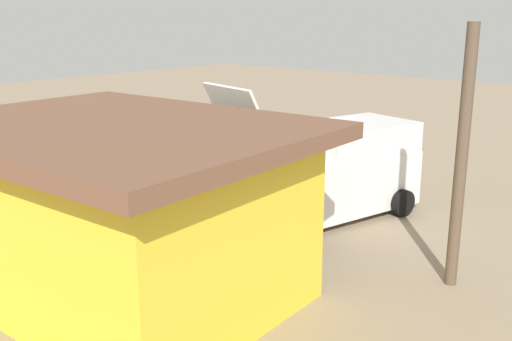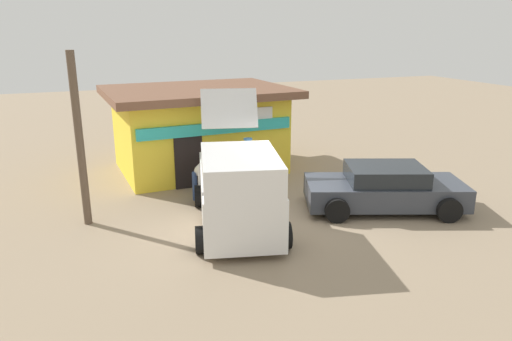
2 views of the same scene
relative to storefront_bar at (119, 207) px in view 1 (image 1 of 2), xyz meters
name	(u,v)px [view 1 (image 1 of 2)]	position (x,y,z in m)	size (l,w,h in m)	color
ground_plane	(267,202)	(1.31, -5.30, -1.49)	(60.00, 60.00, 0.00)	gray
storefront_bar	(119,207)	(0.00, 0.00, 0.00)	(6.42, 5.03, 2.89)	yellow
delivery_van	(332,172)	(-0.43, -5.53, -0.45)	(2.96, 5.14, 3.19)	white
parked_sedan	(208,160)	(3.81, -5.75, -0.89)	(4.67, 3.28, 1.25)	#383D47
vendor_standing	(231,185)	(0.65, -3.31, -0.47)	(0.42, 0.55, 1.77)	#4C4C51
customer_bending	(284,204)	(-0.75, -3.37, -0.62)	(0.62, 0.84, 1.38)	navy
unloaded_banana_pile	(197,239)	(0.42, -2.09, -1.29)	(0.79, 0.69, 0.44)	silver
paint_bucket	(181,222)	(1.54, -2.68, -1.34)	(0.31, 0.31, 0.31)	#BF3F33
utility_pole	(461,160)	(-4.00, -3.88, 0.71)	(0.20, 0.20, 4.40)	brown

